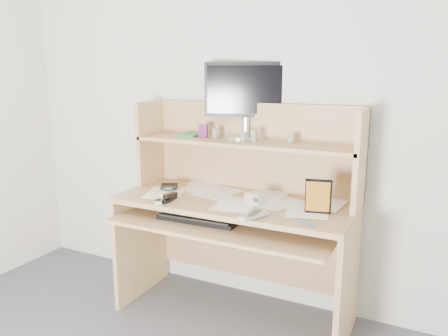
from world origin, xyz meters
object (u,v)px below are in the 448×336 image
at_px(keyboard, 199,218).
at_px(tv_remote, 254,216).
at_px(monitor, 247,98).
at_px(desk, 239,205).
at_px(game_case, 318,196).

bearing_deg(keyboard, tv_remote, -16.85).
bearing_deg(monitor, desk, -94.22).
distance_m(keyboard, game_case, 0.69).
distance_m(desk, tv_remote, 0.42).
relative_size(keyboard, monitor, 0.90).
height_order(tv_remote, game_case, game_case).
bearing_deg(desk, keyboard, -120.91).
height_order(desk, keyboard, desk).
relative_size(game_case, monitor, 0.36).
height_order(desk, game_case, desk).
bearing_deg(monitor, tv_remote, -78.29).
bearing_deg(game_case, monitor, 135.70).
bearing_deg(tv_remote, game_case, 56.63).
xyz_separation_m(desk, monitor, (-0.04, 0.20, 0.64)).
bearing_deg(keyboard, desk, 56.80).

